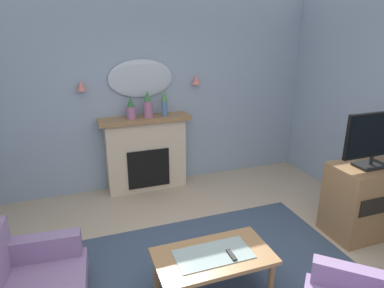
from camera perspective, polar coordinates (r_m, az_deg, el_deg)
wall_back at (r=5.31m, az=-7.34°, el=8.15°), size 6.24×0.10×2.89m
patterned_rug at (r=3.68m, az=3.32°, el=-22.38°), size 3.20×2.40×0.01m
fireplace at (r=5.31m, az=-7.63°, el=-1.68°), size 1.36×0.36×1.16m
mantel_vase_right at (r=5.04m, az=-10.16°, el=5.76°), size 0.14×0.14×0.34m
mantel_vase_centre at (r=5.08m, az=-7.38°, el=6.32°), size 0.14×0.14×0.40m
mantel_vase_left at (r=5.13m, az=-4.66°, el=6.91°), size 0.10×0.10×0.39m
wall_mirror at (r=5.16m, az=-8.54°, el=10.76°), size 0.96×0.06×0.56m
wall_sconce_left at (r=5.02m, az=-18.04°, el=9.24°), size 0.14×0.14×0.14m
wall_sconce_right at (r=5.35m, az=0.70°, el=10.72°), size 0.14×0.14×0.14m
coffee_table at (r=3.36m, az=3.55°, el=-18.68°), size 1.10×0.60×0.45m
tv_remote at (r=3.31m, az=6.62°, el=-17.96°), size 0.04×0.16×0.02m
tv_cabinet at (r=4.66m, az=26.60°, el=-8.37°), size 0.80×0.57×0.90m
tv_flatscreen at (r=4.37m, az=28.32°, el=0.87°), size 0.84×0.24×0.65m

